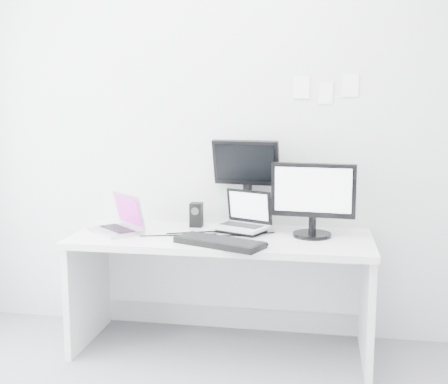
# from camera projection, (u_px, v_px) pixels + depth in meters

# --- Properties ---
(back_wall) EXTENTS (3.60, 0.00, 3.60)m
(back_wall) POSITION_uv_depth(u_px,v_px,m) (231.00, 130.00, 3.64)
(back_wall) COLOR silver
(back_wall) RESTS_ON ground
(desk) EXTENTS (1.80, 0.70, 0.73)m
(desk) POSITION_uv_depth(u_px,v_px,m) (221.00, 293.00, 3.45)
(desk) COLOR silver
(desk) RESTS_ON ground
(macbook) EXTENTS (0.41, 0.41, 0.25)m
(macbook) POSITION_uv_depth(u_px,v_px,m) (115.00, 213.00, 3.46)
(macbook) COLOR #B0B0B5
(macbook) RESTS_ON desk
(speaker) EXTENTS (0.08, 0.08, 0.16)m
(speaker) POSITION_uv_depth(u_px,v_px,m) (196.00, 215.00, 3.63)
(speaker) COLOR black
(speaker) RESTS_ON desk
(dell_laptop) EXTENTS (0.39, 0.35, 0.26)m
(dell_laptop) POSITION_uv_depth(u_px,v_px,m) (240.00, 212.00, 3.46)
(dell_laptop) COLOR #A0A2A7
(dell_laptop) RESTS_ON desk
(rear_monitor) EXTENTS (0.44, 0.21, 0.58)m
(rear_monitor) POSITION_uv_depth(u_px,v_px,m) (247.00, 183.00, 3.59)
(rear_monitor) COLOR black
(rear_monitor) RESTS_ON desk
(samsung_monitor) EXTENTS (0.52, 0.28, 0.46)m
(samsung_monitor) POSITION_uv_depth(u_px,v_px,m) (313.00, 199.00, 3.34)
(samsung_monitor) COLOR black
(samsung_monitor) RESTS_ON desk
(keyboard) EXTENTS (0.55, 0.37, 0.03)m
(keyboard) POSITION_uv_depth(u_px,v_px,m) (219.00, 242.00, 3.16)
(keyboard) COLOR black
(keyboard) RESTS_ON desk
(mouse) EXTENTS (0.12, 0.09, 0.04)m
(mouse) POSITION_uv_depth(u_px,v_px,m) (259.00, 244.00, 3.12)
(mouse) COLOR black
(mouse) RESTS_ON desk
(wall_note_0) EXTENTS (0.10, 0.00, 0.14)m
(wall_note_0) POSITION_uv_depth(u_px,v_px,m) (301.00, 87.00, 3.52)
(wall_note_0) COLOR white
(wall_note_0) RESTS_ON back_wall
(wall_note_1) EXTENTS (0.09, 0.00, 0.13)m
(wall_note_1) POSITION_uv_depth(u_px,v_px,m) (326.00, 94.00, 3.50)
(wall_note_1) COLOR white
(wall_note_1) RESTS_ON back_wall
(wall_note_2) EXTENTS (0.10, 0.00, 0.14)m
(wall_note_2) POSITION_uv_depth(u_px,v_px,m) (350.00, 85.00, 3.47)
(wall_note_2) COLOR white
(wall_note_2) RESTS_ON back_wall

